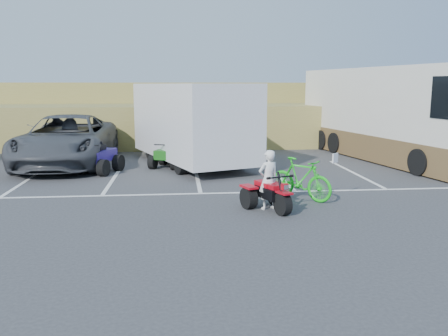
{
  "coord_description": "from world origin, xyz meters",
  "views": [
    {
      "loc": [
        -0.61,
        -10.48,
        3.01
      ],
      "look_at": [
        0.5,
        0.8,
        1.0
      ],
      "focal_mm": 38.0,
      "sensor_mm": 36.0,
      "label": 1
    }
  ],
  "objects": [
    {
      "name": "quad_atv_blue",
      "position": [
        -3.35,
        5.93,
        0.0
      ],
      "size": [
        1.7,
        1.95,
        1.06
      ],
      "primitive_type": null,
      "rotation": [
        0.0,
        0.0,
        -0.35
      ],
      "color": "navy",
      "rests_on": "ground"
    },
    {
      "name": "rv_motorhome",
      "position": [
        7.91,
        8.03,
        1.57
      ],
      "size": [
        4.43,
        10.33,
        3.61
      ],
      "rotation": [
        0.0,
        0.0,
        0.19
      ],
      "color": "silver",
      "rests_on": "ground"
    },
    {
      "name": "ground",
      "position": [
        0.0,
        0.0,
        0.0
      ],
      "size": [
        100.0,
        100.0,
        0.0
      ],
      "primitive_type": "plane",
      "color": "#363639",
      "rests_on": "ground"
    },
    {
      "name": "parking_stripes",
      "position": [
        0.87,
        4.07,
        0.0
      ],
      "size": [
        28.0,
        5.16,
        0.01
      ],
      "color": "white",
      "rests_on": "ground"
    },
    {
      "name": "cargo_trailer",
      "position": [
        -0.07,
        7.28,
        1.64
      ],
      "size": [
        4.7,
        6.99,
        3.03
      ],
      "rotation": [
        0.0,
        0.0,
        0.36
      ],
      "color": "silver",
      "rests_on": "ground"
    },
    {
      "name": "grass_embankment",
      "position": [
        0.0,
        15.48,
        1.42
      ],
      "size": [
        40.0,
        8.5,
        3.1
      ],
      "color": "olive",
      "rests_on": "ground"
    },
    {
      "name": "quad_atv_green",
      "position": [
        -0.95,
        6.76,
        0.0
      ],
      "size": [
        1.5,
        1.7,
        0.92
      ],
      "primitive_type": null,
      "rotation": [
        0.0,
        0.0,
        -0.38
      ],
      "color": "#165713",
      "rests_on": "ground"
    },
    {
      "name": "rider",
      "position": [
        1.56,
        0.59,
        0.73
      ],
      "size": [
        0.62,
        0.52,
        1.46
      ],
      "primitive_type": "imported",
      "rotation": [
        0.0,
        0.0,
        3.52
      ],
      "color": "white",
      "rests_on": "ground"
    },
    {
      "name": "red_trike_atv",
      "position": [
        1.61,
        0.45,
        0.0
      ],
      "size": [
        1.51,
        1.7,
        0.92
      ],
      "primitive_type": null,
      "rotation": [
        0.0,
        0.0,
        0.38
      ],
      "color": "#AC0915",
      "rests_on": "ground"
    },
    {
      "name": "grey_pickup",
      "position": [
        -4.76,
        7.75,
        0.93
      ],
      "size": [
        3.13,
        6.73,
        1.87
      ],
      "primitive_type": "imported",
      "rotation": [
        0.0,
        0.0,
        0.0
      ],
      "color": "#43454A",
      "rests_on": "ground"
    },
    {
      "name": "green_dirt_bike",
      "position": [
        2.6,
        1.49,
        0.55
      ],
      "size": [
        1.64,
        1.69,
        1.1
      ],
      "primitive_type": "imported",
      "rotation": [
        0.0,
        0.0,
        0.76
      ],
      "color": "#14BF19",
      "rests_on": "ground"
    }
  ]
}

